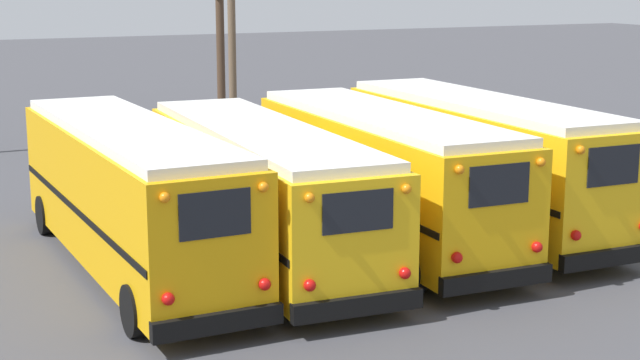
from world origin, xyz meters
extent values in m
plane|color=#424247|center=(0.00, 0.00, 0.00)|extent=(160.00, 160.00, 0.00)
cube|color=#E5A00C|center=(-4.44, 0.34, 1.67)|extent=(2.54, 10.50, 2.68)
cube|color=white|center=(-4.44, 0.34, 3.11)|extent=(2.35, 10.08, 0.20)
cube|color=black|center=(-4.33, -4.92, 0.52)|extent=(2.37, 0.25, 0.36)
cube|color=black|center=(-4.33, -4.90, 2.41)|extent=(1.28, 0.06, 0.80)
sphere|color=red|center=(-5.20, -4.95, 1.07)|extent=(0.22, 0.22, 0.22)
sphere|color=orange|center=(-5.20, -4.95, 2.79)|extent=(0.18, 0.18, 0.18)
sphere|color=red|center=(-3.46, -4.91, 1.07)|extent=(0.22, 0.22, 0.22)
sphere|color=orange|center=(-3.46, -4.91, 2.79)|extent=(0.18, 0.18, 0.18)
cube|color=black|center=(-5.62, 0.32, 1.47)|extent=(0.24, 10.24, 0.14)
cube|color=black|center=(-3.27, 0.37, 1.47)|extent=(0.24, 10.24, 0.14)
cylinder|color=black|center=(-5.61, 4.25, 0.48)|extent=(0.30, 0.97, 0.96)
cylinder|color=black|center=(-3.45, 4.29, 0.48)|extent=(0.30, 0.97, 0.96)
cylinder|color=black|center=(-5.44, -3.61, 0.48)|extent=(0.30, 0.97, 0.96)
cylinder|color=black|center=(-3.28, -3.56, 0.48)|extent=(0.30, 0.97, 0.96)
cube|color=yellow|center=(-1.48, 0.15, 1.56)|extent=(3.04, 10.67, 2.47)
cube|color=white|center=(-1.48, 0.15, 2.89)|extent=(2.82, 10.24, 0.20)
cube|color=black|center=(-1.77, -5.15, 0.51)|extent=(2.54, 0.34, 0.36)
cube|color=black|center=(-1.76, -5.13, 2.24)|extent=(1.37, 0.10, 0.74)
sphere|color=red|center=(-2.70, -5.11, 1.00)|extent=(0.22, 0.22, 0.22)
sphere|color=orange|center=(-2.70, -5.11, 2.57)|extent=(0.18, 0.18, 0.18)
sphere|color=red|center=(-0.84, -5.21, 1.00)|extent=(0.22, 0.22, 0.22)
sphere|color=orange|center=(-0.84, -5.21, 2.57)|extent=(0.18, 0.18, 0.18)
cube|color=black|center=(-2.73, 0.22, 1.37)|extent=(0.58, 10.33, 0.14)
cube|color=black|center=(-0.23, 0.09, 1.37)|extent=(0.58, 10.33, 0.14)
cylinder|color=black|center=(-2.43, 4.19, 0.46)|extent=(0.33, 0.94, 0.93)
cylinder|color=black|center=(-0.11, 4.06, 0.46)|extent=(0.33, 0.94, 0.93)
cylinder|color=black|center=(-2.85, -3.75, 0.46)|extent=(0.33, 0.94, 0.93)
cylinder|color=black|center=(-0.53, -3.88, 0.46)|extent=(0.33, 0.94, 0.93)
cube|color=#EAAA0F|center=(1.48, -0.12, 1.68)|extent=(2.75, 9.84, 2.64)
cube|color=white|center=(1.48, -0.12, 3.10)|extent=(2.55, 9.44, 0.20)
cube|color=black|center=(1.32, -5.04, 0.54)|extent=(2.48, 0.28, 0.36)
cube|color=black|center=(1.32, -5.02, 2.41)|extent=(1.33, 0.07, 0.79)
sphere|color=red|center=(0.41, -5.02, 1.09)|extent=(0.22, 0.22, 0.22)
sphere|color=orange|center=(0.41, -5.02, 2.78)|extent=(0.18, 0.18, 0.18)
sphere|color=red|center=(2.23, -5.08, 1.09)|extent=(0.22, 0.22, 0.22)
sphere|color=orange|center=(2.23, -5.08, 2.78)|extent=(0.18, 0.18, 0.18)
cube|color=black|center=(0.26, -0.08, 1.49)|extent=(0.34, 9.57, 0.14)
cube|color=black|center=(2.71, -0.16, 1.49)|extent=(0.34, 9.57, 0.14)
cylinder|color=black|center=(0.47, 3.50, 0.52)|extent=(0.31, 1.05, 1.04)
cylinder|color=black|center=(2.73, 3.42, 0.52)|extent=(0.31, 1.05, 1.04)
cylinder|color=black|center=(0.23, -3.66, 0.52)|extent=(0.31, 1.05, 1.04)
cylinder|color=black|center=(2.49, -3.74, 0.52)|extent=(0.31, 1.05, 1.04)
cube|color=yellow|center=(4.44, 0.20, 1.73)|extent=(2.61, 9.97, 2.74)
cube|color=white|center=(4.44, 0.20, 3.20)|extent=(2.41, 9.57, 0.20)
cube|color=black|center=(4.32, -4.80, 0.54)|extent=(2.42, 0.26, 0.36)
cube|color=black|center=(4.32, -4.77, 2.48)|extent=(1.31, 0.06, 0.82)
sphere|color=red|center=(3.43, -4.78, 1.11)|extent=(0.22, 0.22, 0.22)
sphere|color=orange|center=(3.43, -4.78, 2.88)|extent=(0.18, 0.18, 0.18)
cube|color=black|center=(3.25, 0.23, 1.52)|extent=(0.26, 9.71, 0.14)
cube|color=black|center=(5.64, 0.17, 1.52)|extent=(0.26, 9.71, 0.14)
cylinder|color=black|center=(3.43, 3.88, 0.51)|extent=(0.30, 1.03, 1.03)
cylinder|color=black|center=(5.64, 3.83, 0.51)|extent=(0.30, 1.03, 1.03)
cylinder|color=black|center=(3.25, -3.43, 0.51)|extent=(0.30, 1.03, 1.03)
cylinder|color=black|center=(5.46, -3.48, 0.51)|extent=(0.30, 1.03, 1.03)
cylinder|color=brown|center=(2.68, 13.06, 4.09)|extent=(0.28, 0.28, 8.18)
cylinder|color=#473323|center=(5.89, 23.27, 3.33)|extent=(0.38, 0.38, 6.66)
camera|label=1|loc=(-9.55, -19.94, 6.34)|focal=55.00mm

